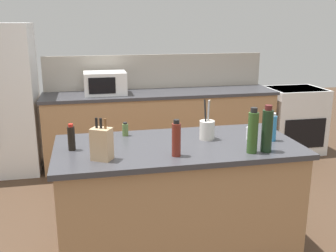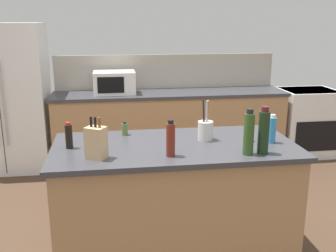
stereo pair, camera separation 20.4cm
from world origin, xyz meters
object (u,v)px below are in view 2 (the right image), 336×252
at_px(salt_shaker, 249,134).
at_px(wine_bottle, 264,132).
at_px(utensil_crock, 205,130).
at_px(spice_jar_oregano, 125,129).
at_px(microwave, 114,83).
at_px(refrigerator, 7,98).
at_px(knife_block, 96,142).
at_px(vinegar_bottle, 171,139).
at_px(range_oven, 306,122).
at_px(soy_sauce_bottle, 69,136).
at_px(dish_soap_bottle, 272,130).
at_px(olive_oil_bottle, 249,133).

relative_size(salt_shaker, wine_bottle, 0.34).
relative_size(utensil_crock, spice_jar_oregano, 2.84).
xyz_separation_m(microwave, spice_jar_oregano, (0.05, -1.89, -0.09)).
bearing_deg(refrigerator, knife_block, -64.56).
bearing_deg(salt_shaker, vinegar_bottle, -158.67).
bearing_deg(spice_jar_oregano, microwave, 91.57).
height_order(range_oven, soy_sauce_bottle, soy_sauce_bottle).
bearing_deg(wine_bottle, knife_block, 176.45).
bearing_deg(wine_bottle, refrigerator, 132.54).
bearing_deg(dish_soap_bottle, range_oven, 56.52).
height_order(microwave, spice_jar_oregano, microwave).
bearing_deg(spice_jar_oregano, wine_bottle, -32.65).
height_order(dish_soap_bottle, vinegar_bottle, vinegar_bottle).
bearing_deg(vinegar_bottle, utensil_crock, 45.66).
bearing_deg(refrigerator, vinegar_bottle, -56.13).
height_order(salt_shaker, vinegar_bottle, vinegar_bottle).
bearing_deg(vinegar_bottle, knife_block, 176.18).
bearing_deg(range_oven, utensil_crock, -133.10).
distance_m(dish_soap_bottle, salt_shaker, 0.18).
distance_m(microwave, wine_bottle, 2.69).
distance_m(range_oven, soy_sauce_bottle, 3.77).
xyz_separation_m(refrigerator, soy_sauce_bottle, (0.97, -2.23, 0.12)).
relative_size(range_oven, dish_soap_bottle, 4.13).
bearing_deg(soy_sauce_bottle, spice_jar_oregano, 34.29).
distance_m(microwave, utensil_crock, 2.23).
relative_size(refrigerator, salt_shaker, 15.74).
bearing_deg(utensil_crock, knife_block, -160.08).
distance_m(microwave, vinegar_bottle, 2.48).
distance_m(knife_block, vinegar_bottle, 0.51).
bearing_deg(spice_jar_oregano, olive_oil_bottle, -36.13).
distance_m(olive_oil_bottle, spice_jar_oregano, 1.04).
distance_m(range_oven, olive_oil_bottle, 3.13).
distance_m(utensil_crock, dish_soap_bottle, 0.51).
distance_m(range_oven, microwave, 2.73).
xyz_separation_m(microwave, utensil_crock, (0.67, -2.12, -0.06)).
bearing_deg(utensil_crock, wine_bottle, -49.09).
relative_size(vinegar_bottle, wine_bottle, 0.77).
bearing_deg(olive_oil_bottle, vinegar_bottle, 175.55).
bearing_deg(salt_shaker, wine_bottle, -90.14).
bearing_deg(salt_shaker, refrigerator, 136.06).
height_order(utensil_crock, spice_jar_oregano, utensil_crock).
distance_m(refrigerator, utensil_crock, 2.96).
distance_m(range_oven, spice_jar_oregano, 3.26).
xyz_separation_m(refrigerator, wine_bottle, (2.34, -2.55, 0.19)).
bearing_deg(vinegar_bottle, dish_soap_bottle, 13.22).
relative_size(refrigerator, wine_bottle, 5.35).
bearing_deg(vinegar_bottle, soy_sauce_bottle, 158.32).
bearing_deg(knife_block, vinegar_bottle, 26.24).
xyz_separation_m(refrigerator, utensil_crock, (2.01, -2.17, 0.11)).
bearing_deg(utensil_crock, salt_shaker, -13.98).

